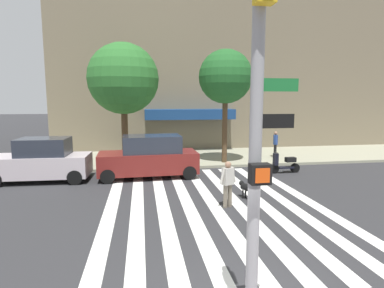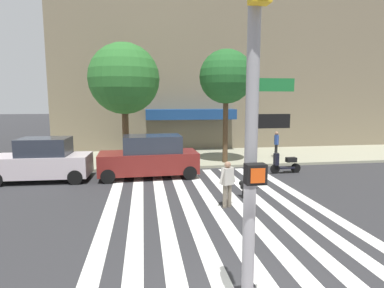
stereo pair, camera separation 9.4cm
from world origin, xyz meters
The scene contains 12 objects.
ground_plane centered at (0.00, 5.88, 0.00)m, with size 160.00×160.00×0.00m, color #2B2B2D.
sidewalk_far centered at (0.00, 14.75, 0.07)m, with size 80.00×6.00×0.15m, color gray.
crosswalk_stripes centered at (0.49, 5.88, 0.00)m, with size 7.65×11.15×0.01m.
traffic_light_pole centered at (-0.42, -0.80, 3.52)m, with size 0.74×0.46×5.80m.
parked_car_near_curb centered at (-6.57, 10.28, 0.95)m, with size 4.36×2.02×2.01m.
parked_car_behind_first centered at (-1.65, 10.29, 0.99)m, with size 4.78×2.15×2.04m.
parked_scooter centered at (5.27, 10.04, 0.48)m, with size 1.63×0.50×1.11m.
street_tree_nearest centered at (-2.94, 13.42, 4.91)m, with size 3.97×3.97×6.77m.
street_tree_middle centered at (2.74, 12.61, 5.02)m, with size 3.03×3.03×6.42m.
pedestrian_dog_walker centered at (0.93, 5.42, 0.93)m, with size 0.68×0.37×1.64m.
dog_on_leash centered at (1.91, 6.20, 0.44)m, with size 0.51×0.92×0.65m.
pedestrian_bystander centered at (6.32, 13.62, 1.08)m, with size 0.34×0.70×1.64m.
Camera 2 is at (-1.91, -4.93, 3.74)m, focal length 29.46 mm.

